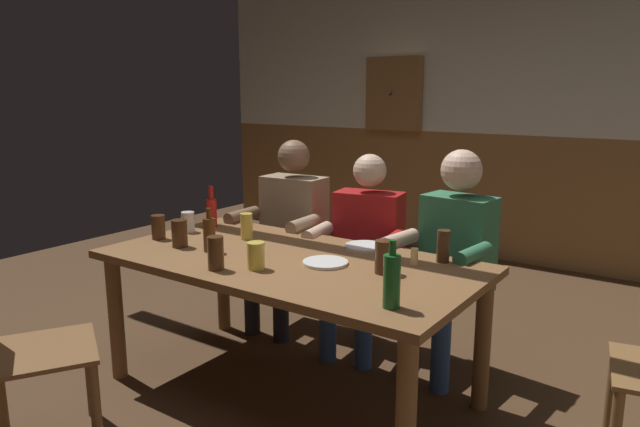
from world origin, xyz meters
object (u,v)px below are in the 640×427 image
object	(u,v)px
chair_empty_near_right	(19,349)
bottle_1	(212,211)
person_1	(364,244)
bottle_0	(392,280)
pint_glass_3	(188,222)
bottle_2	(209,234)
dining_table	(289,275)
pint_glass_7	(180,233)
pint_glass_0	(256,256)
wall_dart_cabinet	(394,94)
pint_glass_4	(216,253)
pint_glass_2	(443,246)
pint_glass_5	(158,227)
plate_0	(365,246)
person_0	(289,225)
person_2	(451,251)
pint_glass_1	(384,257)
pint_glass_6	(247,226)
table_candle	(414,256)
plate_1	(325,263)

from	to	relation	value
chair_empty_near_right	bottle_1	xyz separation A→B (m)	(-0.17, 1.32, 0.35)
person_1	chair_empty_near_right	bearing A→B (deg)	60.14
bottle_0	pint_glass_3	xyz separation A→B (m)	(-1.57, 0.40, -0.05)
bottle_0	bottle_2	world-z (taller)	bottle_0
dining_table	bottle_2	bearing A→B (deg)	-161.78
pint_glass_7	bottle_0	bearing A→B (deg)	-6.13
person_1	pint_glass_0	world-z (taller)	person_1
chair_empty_near_right	wall_dart_cabinet	distance (m)	4.18
bottle_0	bottle_2	distance (m)	1.17
pint_glass_4	person_1	bearing A→B (deg)	80.58
bottle_0	bottle_1	distance (m)	1.64
pint_glass_2	pint_glass_5	world-z (taller)	pint_glass_2
chair_empty_near_right	plate_0	xyz separation A→B (m)	(0.83, 1.44, 0.26)
pint_glass_0	pint_glass_4	bearing A→B (deg)	-142.13
person_1	pint_glass_3	size ratio (longest dim) A/B	9.81
person_0	bottle_1	size ratio (longest dim) A/B	4.80
chair_empty_near_right	bottle_2	xyz separation A→B (m)	(0.21, 0.92, 0.34)
pint_glass_7	person_2	bearing A→B (deg)	37.14
pint_glass_1	pint_glass_2	xyz separation A→B (m)	(0.15, 0.32, 0.00)
bottle_1	pint_glass_1	bearing A→B (deg)	-8.91
pint_glass_1	pint_glass_3	distance (m)	1.33
person_2	bottle_0	world-z (taller)	person_2
bottle_0	pint_glass_5	bearing A→B (deg)	173.04
pint_glass_6	table_candle	bearing A→B (deg)	5.57
dining_table	person_0	bearing A→B (deg)	127.98
bottle_1	pint_glass_4	world-z (taller)	bottle_1
pint_glass_7	pint_glass_4	bearing A→B (deg)	-22.02
pint_glass_0	bottle_0	bearing A→B (deg)	-5.91
pint_glass_0	pint_glass_7	world-z (taller)	pint_glass_7
chair_empty_near_right	plate_1	bearing A→B (deg)	82.82
person_1	pint_glass_6	world-z (taller)	person_1
pint_glass_7	wall_dart_cabinet	distance (m)	3.24
person_0	person_2	size ratio (longest dim) A/B	1.00
pint_glass_5	bottle_1	bearing A→B (deg)	83.85
person_2	pint_glass_1	xyz separation A→B (m)	(-0.06, -0.67, 0.12)
plate_0	pint_glass_6	size ratio (longest dim) A/B	1.50
dining_table	pint_glass_3	distance (m)	0.84
person_1	bottle_2	xyz separation A→B (m)	(-0.43, -0.84, 0.17)
pint_glass_5	wall_dart_cabinet	bearing A→B (deg)	93.23
plate_1	pint_glass_4	distance (m)	0.52
bottle_2	pint_glass_3	xyz separation A→B (m)	(-0.41, 0.23, -0.03)
table_candle	bottle_1	world-z (taller)	bottle_1
dining_table	bottle_0	size ratio (longest dim) A/B	7.07
bottle_0	pint_glass_4	size ratio (longest dim) A/B	1.69
person_0	bottle_1	bearing A→B (deg)	60.13
person_0	pint_glass_0	distance (m)	1.11
person_0	bottle_0	distance (m)	1.67
pint_glass_4	pint_glass_7	size ratio (longest dim) A/B	1.08
plate_1	pint_glass_5	distance (m)	1.05
table_candle	pint_glass_0	xyz separation A→B (m)	(-0.57, -0.49, 0.02)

